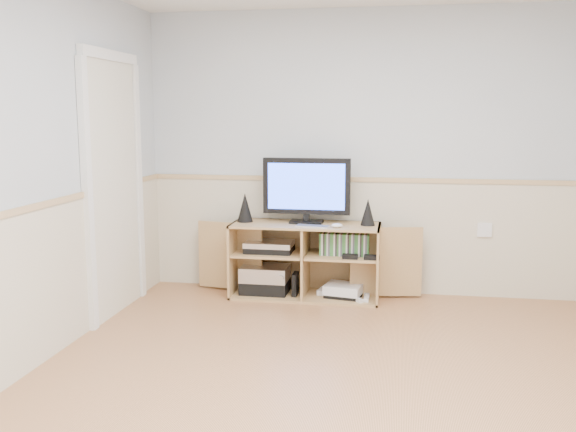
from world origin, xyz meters
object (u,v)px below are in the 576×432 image
object	(u,v)px
media_cabinet	(306,258)
monitor	(307,188)
game_consoles	(343,291)
keyboard	(312,226)

from	to	relation	value
media_cabinet	monitor	distance (m)	0.63
media_cabinet	game_consoles	world-z (taller)	media_cabinet
monitor	keyboard	distance (m)	0.36
keyboard	game_consoles	distance (m)	0.65
monitor	game_consoles	bearing A→B (deg)	-10.37
media_cabinet	keyboard	world-z (taller)	keyboard
keyboard	game_consoles	bearing A→B (deg)	35.39
media_cabinet	monitor	xyz separation A→B (m)	(-0.00, -0.01, 0.63)
keyboard	game_consoles	size ratio (longest dim) A/B	0.60
monitor	game_consoles	world-z (taller)	monitor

